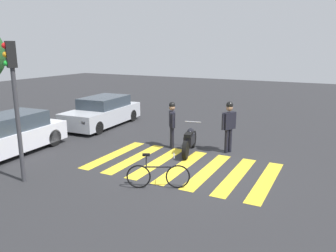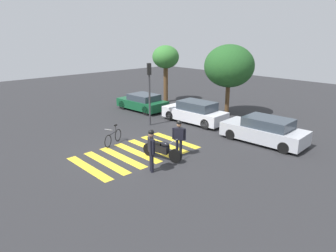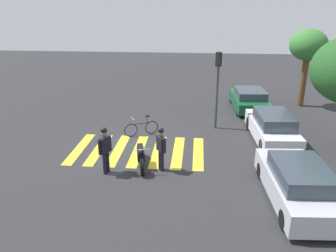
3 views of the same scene
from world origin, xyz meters
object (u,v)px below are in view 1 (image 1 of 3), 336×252
Objects in this scene: police_motorcycle at (189,141)px; officer_by_motorcycle at (229,123)px; officer_on_foot at (172,121)px; car_white_van at (8,135)px; traffic_light_pole at (14,89)px; leaning_bicycle at (158,175)px; car_silver_sedan at (103,112)px.

police_motorcycle is 1.11× the size of officer_by_motorcycle.
car_white_van is (-3.40, 4.92, -0.35)m from officer_on_foot.
car_white_van is at bearing 58.56° from traffic_light_pole.
traffic_light_pole reaches higher than officer_on_foot.
car_white_van is (0.20, 6.29, 0.32)m from leaning_bicycle.
leaning_bicycle is 0.35× the size of car_white_van.
police_motorcycle is 1.08m from officer_on_foot.
car_white_van is (-3.12, 5.78, 0.23)m from police_motorcycle.
police_motorcycle is 0.46× the size of car_silver_sedan.
car_silver_sedan is (5.22, -0.17, -0.02)m from car_white_van.
officer_by_motorcycle is at bearing -101.41° from car_silver_sedan.
car_white_van is at bearing 124.67° from officer_on_foot.
officer_on_foot is 0.94× the size of officer_by_motorcycle.
traffic_light_pole is (-4.98, 2.34, 1.64)m from officer_on_foot.
car_silver_sedan is at bearing 69.47° from police_motorcycle.
car_white_van is at bearing 88.18° from leaning_bicycle.
traffic_light_pole is at bearing 110.27° from leaning_bicycle.
car_silver_sedan is at bearing 48.48° from leaning_bicycle.
leaning_bicycle is at bearing 169.85° from officer_by_motorcycle.
traffic_light_pole is at bearing 145.69° from police_motorcycle.
car_silver_sedan is at bearing 19.48° from traffic_light_pole.
car_silver_sedan is (1.82, 4.75, -0.37)m from officer_on_foot.
officer_on_foot is 0.45× the size of traffic_light_pole.
leaning_bicycle is 4.17m from officer_by_motorcycle.
car_white_van reaches higher than police_motorcycle.
car_white_van is at bearing 118.37° from police_motorcycle.
police_motorcycle is 5.99m from car_silver_sedan.
officer_on_foot is 5.74m from traffic_light_pole.
car_white_van is 5.22m from car_silver_sedan.
car_white_van reaches higher than leaning_bicycle.
police_motorcycle is at bearing -34.31° from traffic_light_pole.
officer_by_motorcycle is 0.48× the size of traffic_light_pole.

